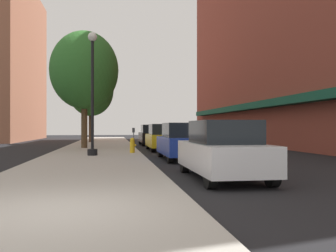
# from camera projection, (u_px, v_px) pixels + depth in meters

# --- Properties ---
(ground_plane) EXTENTS (90.00, 90.00, 0.00)m
(ground_plane) POSITION_uv_depth(u_px,v_px,m) (160.00, 149.00, 24.38)
(ground_plane) COLOR black
(sidewalk_slab) EXTENTS (4.80, 50.00, 0.12)m
(sidewalk_slab) POSITION_uv_depth(u_px,v_px,m) (99.00, 148.00, 24.78)
(sidewalk_slab) COLOR #A8A399
(sidewalk_slab) RESTS_ON ground
(building_right_brick) EXTENTS (6.80, 40.00, 22.74)m
(building_right_brick) POSITION_uv_depth(u_px,v_px,m) (288.00, 5.00, 29.99)
(building_right_brick) COLOR brown
(building_right_brick) RESTS_ON ground
(building_far_background) EXTENTS (6.80, 18.00, 17.22)m
(building_far_background) POSITION_uv_depth(u_px,v_px,m) (4.00, 63.00, 40.98)
(building_far_background) COLOR #9E6047
(building_far_background) RESTS_ON ground
(lamppost) EXTENTS (0.48, 0.48, 5.90)m
(lamppost) POSITION_uv_depth(u_px,v_px,m) (92.00, 91.00, 17.75)
(lamppost) COLOR black
(lamppost) RESTS_ON sidewalk_slab
(fire_hydrant) EXTENTS (0.33, 0.26, 0.79)m
(fire_hydrant) POSITION_uv_depth(u_px,v_px,m) (132.00, 145.00, 19.46)
(fire_hydrant) COLOR gold
(fire_hydrant) RESTS_ON sidewalk_slab
(parking_meter_near) EXTENTS (0.14, 0.09, 1.31)m
(parking_meter_near) POSITION_uv_depth(u_px,v_px,m) (134.00, 137.00, 20.46)
(parking_meter_near) COLOR slate
(parking_meter_near) RESTS_ON sidewalk_slab
(tree_near) EXTENTS (4.09, 4.09, 7.06)m
(tree_near) POSITION_uv_depth(u_px,v_px,m) (91.00, 90.00, 33.73)
(tree_near) COLOR #422D1E
(tree_near) RESTS_ON sidewalk_slab
(tree_mid) EXTENTS (4.43, 4.43, 7.62)m
(tree_mid) POSITION_uv_depth(u_px,v_px,m) (84.00, 70.00, 24.20)
(tree_mid) COLOR #4C3823
(tree_mid) RESTS_ON sidewalk_slab
(car_white) EXTENTS (1.80, 4.30, 1.66)m
(car_white) POSITION_uv_depth(u_px,v_px,m) (223.00, 151.00, 10.50)
(car_white) COLOR black
(car_white) RESTS_ON ground
(car_blue) EXTENTS (1.80, 4.30, 1.66)m
(car_blue) POSITION_uv_depth(u_px,v_px,m) (182.00, 142.00, 16.65)
(car_blue) COLOR black
(car_blue) RESTS_ON ground
(car_yellow) EXTENTS (1.80, 4.30, 1.66)m
(car_yellow) POSITION_uv_depth(u_px,v_px,m) (163.00, 138.00, 23.18)
(car_yellow) COLOR black
(car_yellow) RESTS_ON ground
(car_black) EXTENTS (1.80, 4.30, 1.66)m
(car_black) POSITION_uv_depth(u_px,v_px,m) (151.00, 135.00, 29.92)
(car_black) COLOR black
(car_black) RESTS_ON ground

